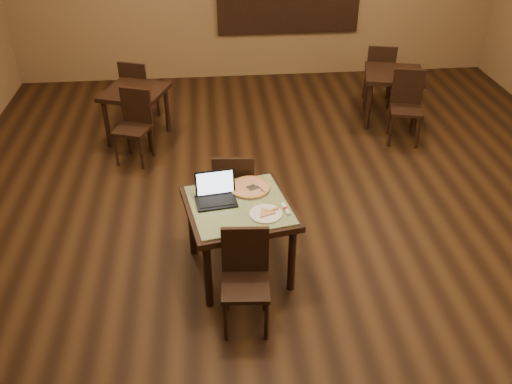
{
  "coord_description": "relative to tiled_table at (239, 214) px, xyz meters",
  "views": [
    {
      "loc": [
        -0.9,
        -3.98,
        3.5
      ],
      "look_at": [
        -0.51,
        0.02,
        0.85
      ],
      "focal_mm": 38.0,
      "sensor_mm": 36.0,
      "label": 1
    }
  ],
  "objects": [
    {
      "name": "laptop",
      "position": [
        -0.2,
        0.11,
        0.17
      ],
      "size": [
        0.39,
        0.32,
        0.25
      ],
      "rotation": [
        0.0,
        0.0,
        0.13
      ],
      "color": "black",
      "rests_on": "tiled_table"
    },
    {
      "name": "ground",
      "position": [
        0.67,
        0.03,
        -0.66
      ],
      "size": [
        10.0,
        10.0,
        0.0
      ],
      "primitive_type": "plane",
      "color": "black",
      "rests_on": "ground"
    },
    {
      "name": "other_table_a_chair_near",
      "position": [
        2.41,
        2.49,
        -0.12
      ],
      "size": [
        0.5,
        0.5,
        0.95
      ],
      "rotation": [
        0.0,
        0.0,
        -0.25
      ],
      "color": "black",
      "rests_on": "ground"
    },
    {
      "name": "pizza_pan",
      "position": [
        0.12,
        0.24,
        0.11
      ],
      "size": [
        0.38,
        0.38,
        0.01
      ],
      "primitive_type": "cylinder",
      "color": "silver",
      "rests_on": "tiled_table"
    },
    {
      "name": "spatula",
      "position": [
        0.14,
        0.22,
        0.13
      ],
      "size": [
        0.18,
        0.23,
        0.01
      ],
      "primitive_type": "cube",
      "rotation": [
        0.0,
        0.0,
        0.46
      ],
      "color": "silver",
      "rests_on": "pizza_whole"
    },
    {
      "name": "plate",
      "position": [
        0.22,
        -0.18,
        0.11
      ],
      "size": [
        0.28,
        0.28,
        0.02
      ],
      "primitive_type": "cylinder",
      "color": "white",
      "rests_on": "tiled_table"
    },
    {
      "name": "tiled_table",
      "position": [
        0.0,
        0.0,
        0.0
      ],
      "size": [
        1.07,
        1.07,
        0.76
      ],
      "rotation": [
        0.0,
        0.0,
        0.18
      ],
      "color": "black",
      "rests_on": "ground"
    },
    {
      "name": "other_table_b_chair_near",
      "position": [
        -1.15,
        2.3,
        -0.14
      ],
      "size": [
        0.51,
        0.51,
        0.92
      ],
      "rotation": [
        0.0,
        0.0,
        -0.35
      ],
      "color": "black",
      "rests_on": "ground"
    },
    {
      "name": "pizza_slice",
      "position": [
        0.22,
        -0.18,
        0.13
      ],
      "size": [
        0.23,
        0.23,
        0.02
      ],
      "primitive_type": null,
      "rotation": [
        0.0,
        0.0,
        0.37
      ],
      "color": "beige",
      "rests_on": "plate"
    },
    {
      "name": "napkin_roll",
      "position": [
        0.4,
        -0.14,
        0.12
      ],
      "size": [
        0.07,
        0.17,
        0.04
      ],
      "rotation": [
        0.0,
        0.0,
        0.21
      ],
      "color": "white",
      "rests_on": "tiled_table"
    },
    {
      "name": "chair_main_near",
      "position": [
        0.01,
        -0.62,
        -0.15
      ],
      "size": [
        0.42,
        0.42,
        0.9
      ],
      "rotation": [
        0.0,
        0.0,
        -0.07
      ],
      "color": "black",
      "rests_on": "ground"
    },
    {
      "name": "other_table_b_chair_far",
      "position": [
        -1.21,
        3.37,
        -0.14
      ],
      "size": [
        0.51,
        0.51,
        0.92
      ],
      "rotation": [
        0.0,
        0.0,
        2.79
      ],
      "color": "black",
      "rests_on": "ground"
    },
    {
      "name": "other_table_a_chair_far",
      "position": [
        2.36,
        3.61,
        -0.12
      ],
      "size": [
        0.5,
        0.5,
        0.95
      ],
      "rotation": [
        0.0,
        0.0,
        2.9
      ],
      "color": "black",
      "rests_on": "ground"
    },
    {
      "name": "other_table_b",
      "position": [
        -1.18,
        2.83,
        -0.07
      ],
      "size": [
        0.97,
        0.97,
        0.71
      ],
      "rotation": [
        0.0,
        0.0,
        -0.35
      ],
      "color": "black",
      "rests_on": "ground"
    },
    {
      "name": "pizza_whole",
      "position": [
        0.12,
        0.24,
        0.12
      ],
      "size": [
        0.38,
        0.38,
        0.03
      ],
      "color": "beige",
      "rests_on": "pizza_pan"
    },
    {
      "name": "chair_main_far",
      "position": [
        -0.01,
        0.62,
        -0.13
      ],
      "size": [
        0.44,
        0.44,
        0.94
      ],
      "rotation": [
        0.0,
        0.0,
        3.05
      ],
      "color": "black",
      "rests_on": "ground"
    },
    {
      "name": "other_table_a",
      "position": [
        2.38,
        3.05,
        -0.05
      ],
      "size": [
        0.96,
        0.96,
        0.74
      ],
      "rotation": [
        0.0,
        0.0,
        -0.25
      ],
      "color": "black",
      "rests_on": "ground"
    }
  ]
}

